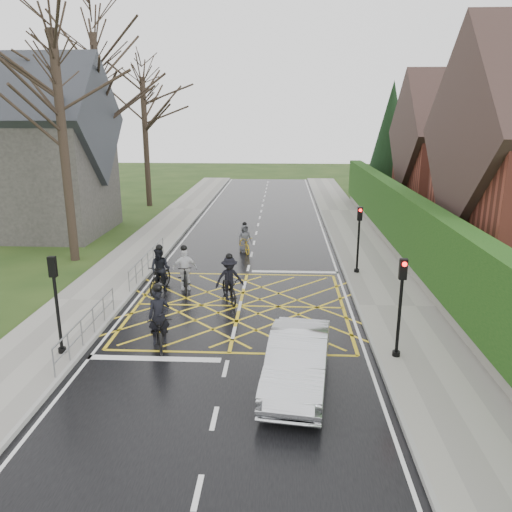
# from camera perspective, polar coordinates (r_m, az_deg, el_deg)

# --- Properties ---
(ground) EXTENTS (120.00, 120.00, 0.00)m
(ground) POSITION_cam_1_polar(r_m,az_deg,el_deg) (19.54, -1.86, -5.74)
(ground) COLOR #1C3210
(ground) RESTS_ON ground
(road) EXTENTS (9.00, 80.00, 0.01)m
(road) POSITION_cam_1_polar(r_m,az_deg,el_deg) (19.54, -1.86, -5.73)
(road) COLOR black
(road) RESTS_ON ground
(sidewalk_right) EXTENTS (3.00, 80.00, 0.15)m
(sidewalk_right) POSITION_cam_1_polar(r_m,az_deg,el_deg) (19.95, 15.67, -5.66)
(sidewalk_right) COLOR gray
(sidewalk_right) RESTS_ON ground
(sidewalk_left) EXTENTS (3.00, 80.00, 0.15)m
(sidewalk_left) POSITION_cam_1_polar(r_m,az_deg,el_deg) (20.87, -18.57, -4.94)
(sidewalk_left) COLOR gray
(sidewalk_left) RESTS_ON ground
(stone_wall) EXTENTS (0.50, 38.00, 0.70)m
(stone_wall) POSITION_cam_1_polar(r_m,az_deg,el_deg) (25.80, 16.71, -0.22)
(stone_wall) COLOR slate
(stone_wall) RESTS_ON ground
(hedge) EXTENTS (0.90, 38.00, 2.80)m
(hedge) POSITION_cam_1_polar(r_m,az_deg,el_deg) (25.40, 17.02, 3.58)
(hedge) COLOR #12380F
(hedge) RESTS_ON stone_wall
(house_far) EXTENTS (9.80, 8.80, 10.30)m
(house_far) POSITION_cam_1_polar(r_m,az_deg,el_deg) (38.54, 23.37, 10.35)
(house_far) COLOR brown
(house_far) RESTS_ON ground
(conifer) EXTENTS (4.60, 4.60, 10.00)m
(conifer) POSITION_cam_1_polar(r_m,az_deg,el_deg) (45.11, 15.08, 12.50)
(conifer) COLOR black
(conifer) RESTS_ON ground
(church) EXTENTS (8.80, 7.80, 11.00)m
(church) POSITION_cam_1_polar(r_m,az_deg,el_deg) (33.76, -24.05, 10.65)
(church) COLOR #2D2B28
(church) RESTS_ON ground
(tree_near) EXTENTS (9.24, 9.24, 11.44)m
(tree_near) POSITION_cam_1_polar(r_m,az_deg,el_deg) (26.34, -21.61, 16.35)
(tree_near) COLOR black
(tree_near) RESTS_ON ground
(tree_mid) EXTENTS (10.08, 10.08, 12.48)m
(tree_mid) POSITION_cam_1_polar(r_m,az_deg,el_deg) (34.16, -17.67, 17.54)
(tree_mid) COLOR black
(tree_mid) RESTS_ON ground
(tree_far) EXTENTS (8.40, 8.40, 10.40)m
(tree_far) POSITION_cam_1_polar(r_m,az_deg,el_deg) (41.56, -12.65, 15.45)
(tree_far) COLOR black
(tree_far) RESTS_ON ground
(railing_south) EXTENTS (0.05, 5.04, 1.03)m
(railing_south) POSITION_cam_1_polar(r_m,az_deg,el_deg) (17.12, -18.74, -7.01)
(railing_south) COLOR slate
(railing_south) RESTS_ON ground
(railing_north) EXTENTS (0.05, 6.04, 1.03)m
(railing_north) POSITION_cam_1_polar(r_m,az_deg,el_deg) (23.84, -12.27, -0.11)
(railing_north) COLOR slate
(railing_north) RESTS_ON ground
(traffic_light_ne) EXTENTS (0.24, 0.31, 3.21)m
(traffic_light_ne) POSITION_cam_1_polar(r_m,az_deg,el_deg) (23.24, 11.62, 1.75)
(traffic_light_ne) COLOR black
(traffic_light_ne) RESTS_ON ground
(traffic_light_se) EXTENTS (0.24, 0.31, 3.21)m
(traffic_light_se) POSITION_cam_1_polar(r_m,az_deg,el_deg) (15.37, 16.12, -5.87)
(traffic_light_se) COLOR black
(traffic_light_se) RESTS_ON ground
(traffic_light_sw) EXTENTS (0.24, 0.31, 3.21)m
(traffic_light_sw) POSITION_cam_1_polar(r_m,az_deg,el_deg) (16.13, -21.78, -5.35)
(traffic_light_sw) COLOR black
(traffic_light_sw) RESTS_ON ground
(cyclist_rear) EXTENTS (1.37, 2.25, 2.07)m
(cyclist_rear) POSITION_cam_1_polar(r_m,az_deg,el_deg) (16.45, -11.03, -7.79)
(cyclist_rear) COLOR black
(cyclist_rear) RESTS_ON ground
(cyclist_back) EXTENTS (1.02, 2.09, 2.02)m
(cyclist_back) POSITION_cam_1_polar(r_m,az_deg,el_deg) (21.32, -10.89, -1.98)
(cyclist_back) COLOR black
(cyclist_back) RESTS_ON ground
(cyclist_mid) EXTENTS (1.36, 2.13, 1.95)m
(cyclist_mid) POSITION_cam_1_polar(r_m,az_deg,el_deg) (19.90, -3.06, -3.16)
(cyclist_mid) COLOR black
(cyclist_mid) RESTS_ON ground
(cyclist_front) EXTENTS (1.13, 2.02, 1.95)m
(cyclist_front) POSITION_cam_1_polar(r_m,az_deg,el_deg) (21.33, -8.17, -1.97)
(cyclist_front) COLOR black
(cyclist_front) RESTS_ON ground
(cyclist_lead) EXTENTS (1.18, 1.82, 1.67)m
(cyclist_lead) POSITION_cam_1_polar(r_m,az_deg,el_deg) (26.95, -1.31, 1.63)
(cyclist_lead) COLOR #B99016
(cyclist_lead) RESTS_ON ground
(car) EXTENTS (2.10, 4.67, 1.49)m
(car) POSITION_cam_1_polar(r_m,az_deg,el_deg) (13.89, 4.77, -11.82)
(car) COLOR silver
(car) RESTS_ON ground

